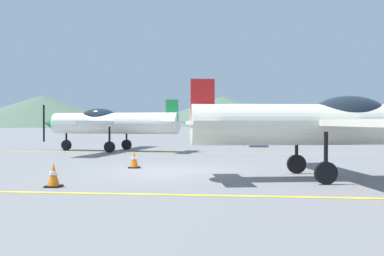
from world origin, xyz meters
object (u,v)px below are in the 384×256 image
(airplane_back, at_px, (230,122))
(traffic_cone_front, at_px, (54,175))
(airplane_near, at_px, (328,123))
(airplane_far, at_px, (250,122))
(traffic_cone_side, at_px, (134,160))
(airplane_mid, at_px, (110,123))
(car_sedan, at_px, (362,130))

(airplane_back, relative_size, traffic_cone_front, 15.78)
(airplane_near, height_order, airplane_far, same)
(airplane_near, relative_size, traffic_cone_side, 15.76)
(airplane_near, height_order, traffic_cone_side, airplane_near)
(airplane_back, bearing_deg, traffic_cone_front, -96.59)
(airplane_near, height_order, airplane_back, same)
(airplane_back, xyz_separation_m, traffic_cone_front, (-3.87, -33.51, -1.28))
(airplane_near, relative_size, airplane_back, 1.00)
(airplane_mid, bearing_deg, traffic_cone_side, -67.66)
(airplane_far, height_order, airplane_back, same)
(airplane_far, distance_m, car_sedan, 13.16)
(airplane_far, height_order, traffic_cone_side, airplane_far)
(car_sedan, height_order, traffic_cone_front, car_sedan)
(airplane_mid, distance_m, traffic_cone_front, 12.99)
(airplane_near, bearing_deg, traffic_cone_front, -161.52)
(airplane_mid, height_order, traffic_cone_side, airplane_mid)
(airplane_far, xyz_separation_m, traffic_cone_front, (-5.44, -21.35, -1.28))
(car_sedan, distance_m, traffic_cone_front, 33.45)
(car_sedan, xyz_separation_m, traffic_cone_front, (-15.74, -29.51, -0.56))
(traffic_cone_side, bearing_deg, airplane_mid, 112.34)
(airplane_mid, bearing_deg, airplane_near, -47.44)
(airplane_mid, relative_size, car_sedan, 2.00)
(traffic_cone_front, bearing_deg, car_sedan, 61.93)
(airplane_mid, xyz_separation_m, airplane_far, (7.90, 8.66, 0.00))
(airplane_back, distance_m, car_sedan, 12.55)
(airplane_near, xyz_separation_m, traffic_cone_side, (-6.10, 2.07, -1.28))
(car_sedan, relative_size, traffic_cone_side, 7.90)
(airplane_far, relative_size, traffic_cone_front, 15.75)
(airplane_far, relative_size, car_sedan, 1.99)
(car_sedan, distance_m, traffic_cone_side, 29.14)
(airplane_near, distance_m, traffic_cone_side, 6.56)
(airplane_mid, height_order, airplane_far, same)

